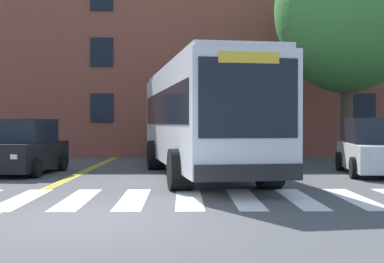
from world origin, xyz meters
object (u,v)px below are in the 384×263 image
at_px(car_black_near_lane, 23,149).
at_px(car_white_far_lane, 374,149).
at_px(city_bus, 199,116).
at_px(car_teal_behind_bus, 173,141).
at_px(street_tree_curbside_large, 346,9).

bearing_deg(car_black_near_lane, car_white_far_lane, -1.03).
distance_m(city_bus, car_teal_behind_bus, 8.51).
height_order(city_bus, street_tree_curbside_large, street_tree_curbside_large).
height_order(city_bus, car_white_far_lane, city_bus).
bearing_deg(city_bus, car_black_near_lane, 173.10).
xyz_separation_m(city_bus, car_teal_behind_bus, (-1.12, 8.36, -1.11)).
height_order(city_bus, car_black_near_lane, city_bus).
bearing_deg(car_white_far_lane, car_black_near_lane, 178.97).
bearing_deg(city_bus, street_tree_curbside_large, 38.43).
distance_m(car_black_near_lane, car_white_far_lane, 11.52).
bearing_deg(street_tree_curbside_large, car_white_far_lane, -94.23).
relative_size(car_white_far_lane, street_tree_curbside_large, 0.47).
xyz_separation_m(car_teal_behind_bus, street_tree_curbside_large, (7.14, -3.58, 5.49)).
relative_size(car_black_near_lane, car_teal_behind_bus, 1.07).
relative_size(city_bus, car_white_far_lane, 2.52).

